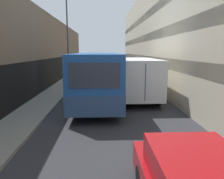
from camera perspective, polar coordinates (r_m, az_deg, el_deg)
ground_plane at (r=12.70m, az=-0.34°, el=-4.47°), size 150.00×150.00×0.00m
sidewalk_left at (r=13.20m, az=-18.50°, el=-4.13°), size 1.86×60.00×0.13m
building_right_apartment at (r=13.48m, az=21.90°, el=15.85°), size 2.40×60.00×9.47m
bus at (r=13.99m, az=-3.76°, el=3.58°), size 2.60×10.16×3.04m
box_truck at (r=15.23m, az=6.01°, el=3.55°), size 2.35×7.96×2.68m
street_lamp at (r=19.45m, az=-11.64°, el=16.55°), size 0.36×0.80×7.84m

